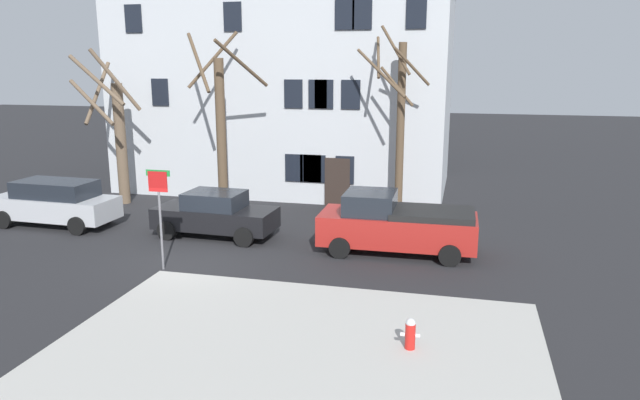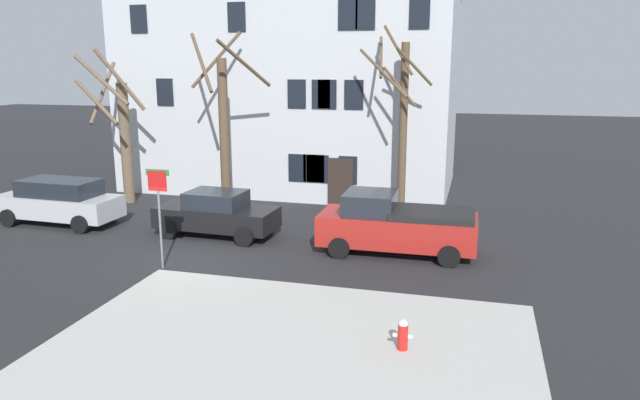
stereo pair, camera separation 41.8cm
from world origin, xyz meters
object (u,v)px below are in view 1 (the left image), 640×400
Objects in this scene: tree_bare_mid at (221,126)px; car_black_sedan at (215,214)px; pickup_truck_red at (396,224)px; building_main at (289,73)px; tree_bare_far at (399,121)px; car_silver_wagon at (55,202)px; tree_bare_near at (116,132)px; street_sign_pole at (159,201)px; fire_hydrant at (410,333)px.

tree_bare_mid is 4.45m from car_black_sedan.
building_main is at bearing 123.11° from pickup_truck_red.
car_black_sedan is at bearing -89.41° from building_main.
tree_bare_far reaches higher than car_silver_wagon.
tree_bare_near reaches higher than street_sign_pole.
pickup_truck_red reaches higher than car_black_sedan.
car_black_sedan is at bearing -31.27° from tree_bare_near.
tree_bare_mid is 2.43× the size of street_sign_pole.
tree_bare_far is (12.04, 0.83, 0.70)m from tree_bare_near.
car_black_sedan is at bearing 87.83° from street_sign_pole.
tree_bare_far reaches higher than street_sign_pole.
tree_bare_near reaches higher than fire_hydrant.
building_main is 23.31× the size of fire_hydrant.
tree_bare_far is at bearing 20.48° from car_silver_wagon.
tree_bare_mid is 1.68× the size of car_black_sedan.
street_sign_pole is (5.96, -7.34, -1.05)m from tree_bare_near.
tree_bare_far is 1.71× the size of car_black_sedan.
tree_bare_near is 1.39× the size of car_silver_wagon.
tree_bare_near is (-6.00, -6.05, -2.42)m from building_main.
fire_hydrant is (7.59, -7.23, -0.34)m from car_black_sedan.
fire_hydrant is at bearing -50.55° from tree_bare_mid.
building_main is 3.17× the size of pickup_truck_red.
pickup_truck_red is at bearing -56.89° from building_main.
tree_bare_near is 9.70× the size of fire_hydrant.
car_silver_wagon is 6.50m from car_black_sedan.
tree_bare_near is 7.51m from car_black_sedan.
car_silver_wagon is (-12.44, -4.65, -2.95)m from tree_bare_far.
tree_bare_mid is 10.70× the size of fire_hydrant.
tree_bare_near is 0.89× the size of tree_bare_far.
tree_bare_near is 5.04m from tree_bare_mid.
tree_bare_near is at bearing 162.25° from pickup_truck_red.
car_black_sedan is at bearing -142.64° from tree_bare_far.
tree_bare_mid reaches higher than car_black_sedan.
tree_bare_mid is at bearing 32.35° from car_silver_wagon.
building_main is at bearing 114.36° from fire_hydrant.
pickup_truck_red is at bearing -25.70° from tree_bare_mid.
fire_hydrant is (8.68, -10.55, -3.10)m from tree_bare_mid.
pickup_truck_red is at bearing 99.21° from fire_hydrant.
building_main is at bearing 90.59° from car_black_sedan.
fire_hydrant is at bearing -38.62° from tree_bare_near.
car_silver_wagon is 15.79m from fire_hydrant.
fire_hydrant is at bearing -82.02° from tree_bare_far.
car_black_sedan is at bearing 0.97° from car_silver_wagon.
car_silver_wagon is (-6.40, -9.86, -4.67)m from building_main.
building_main is 3.67× the size of car_black_sedan.
tree_bare_near is at bearing 129.08° from street_sign_pole.
building_main is 13.83m from street_sign_pole.
tree_bare_near is at bearing 141.38° from fire_hydrant.
tree_bare_far is 1.48× the size of pickup_truck_red.
pickup_truck_red is 7.02m from fire_hydrant.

